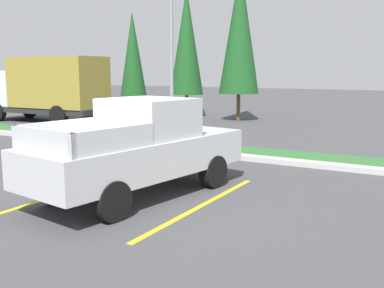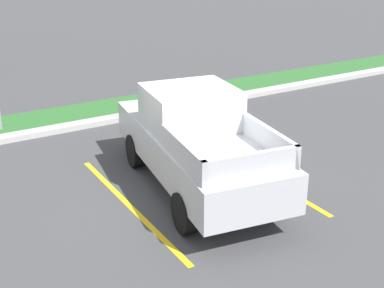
% 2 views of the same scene
% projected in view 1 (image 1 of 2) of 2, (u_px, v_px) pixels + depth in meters
% --- Properties ---
extents(ground_plane, '(120.00, 120.00, 0.00)m').
position_uv_depth(ground_plane, '(123.00, 195.00, 9.94)').
color(ground_plane, '#424244').
extents(parking_line_near, '(0.12, 4.80, 0.01)m').
position_uv_depth(parking_line_near, '(87.00, 186.00, 10.67)').
color(parking_line_near, yellow).
rests_on(parking_line_near, ground).
extents(parking_line_far, '(0.12, 4.80, 0.01)m').
position_uv_depth(parking_line_far, '(202.00, 205.00, 9.15)').
color(parking_line_far, yellow).
rests_on(parking_line_far, ground).
extents(curb_strip, '(56.00, 0.40, 0.15)m').
position_uv_depth(curb_strip, '(223.00, 155.00, 14.21)').
color(curb_strip, '#B2B2AD').
rests_on(curb_strip, ground).
extents(grass_median, '(56.00, 1.80, 0.06)m').
position_uv_depth(grass_median, '(237.00, 151.00, 15.16)').
color(grass_median, '#2D662D').
rests_on(grass_median, ground).
extents(pickup_truck_main, '(2.68, 5.45, 2.10)m').
position_uv_depth(pickup_truck_main, '(141.00, 148.00, 9.79)').
color(pickup_truck_main, black).
rests_on(pickup_truck_main, ground).
extents(cargo_truck_distant, '(6.88, 2.69, 3.40)m').
position_uv_depth(cargo_truck_distant, '(49.00, 87.00, 23.96)').
color(cargo_truck_distant, black).
rests_on(cargo_truck_distant, ground).
extents(street_light, '(0.24, 1.49, 7.45)m').
position_uv_depth(street_light, '(169.00, 23.00, 15.39)').
color(street_light, gray).
rests_on(street_light, ground).
extents(cypress_tree_leftmost, '(1.63, 1.63, 6.27)m').
position_uv_depth(cypress_tree_leftmost, '(133.00, 54.00, 27.82)').
color(cypress_tree_leftmost, brown).
rests_on(cypress_tree_leftmost, ground).
extents(cypress_tree_left_inner, '(1.92, 1.92, 7.40)m').
position_uv_depth(cypress_tree_left_inner, '(187.00, 41.00, 25.90)').
color(cypress_tree_left_inner, brown).
rests_on(cypress_tree_left_inner, ground).
extents(cypress_tree_center, '(2.14, 2.14, 8.24)m').
position_uv_depth(cypress_tree_center, '(240.00, 29.00, 23.95)').
color(cypress_tree_center, brown).
rests_on(cypress_tree_center, ground).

